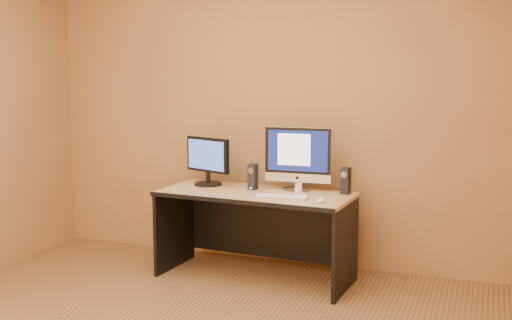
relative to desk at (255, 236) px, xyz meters
name	(u,v)px	position (x,y,z in m)	size (l,w,h in m)	color
walls	(154,126)	(-0.01, -1.50, 0.96)	(4.00, 4.00, 2.60)	olive
desk	(255,236)	(0.00, 0.00, 0.00)	(1.45, 0.63, 0.67)	tan
imac	(297,159)	(0.28, 0.15, 0.58)	(0.52, 0.19, 0.50)	silver
second_monitor	(208,161)	(-0.45, 0.15, 0.53)	(0.43, 0.22, 0.38)	black
speaker_left	(253,177)	(-0.05, 0.10, 0.43)	(0.06, 0.07, 0.20)	black
speaker_right	(346,181)	(0.65, 0.18, 0.43)	(0.06, 0.07, 0.20)	black
keyboard	(281,197)	(0.25, -0.13, 0.34)	(0.39, 0.11, 0.02)	#B9B9BD
mouse	(321,200)	(0.56, -0.18, 0.35)	(0.05, 0.09, 0.03)	white
cable_a	(302,188)	(0.29, 0.27, 0.34)	(0.01, 0.01, 0.20)	black
cable_b	(291,187)	(0.20, 0.28, 0.34)	(0.01, 0.01, 0.16)	black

